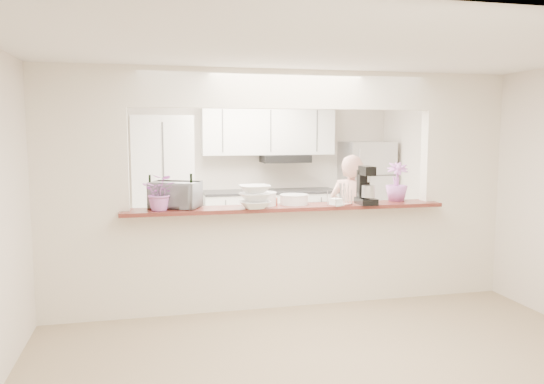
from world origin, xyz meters
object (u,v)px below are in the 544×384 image
object	(u,v)px
refrigerator	(366,194)
toaster_oven	(175,195)
stand_mixer	(366,187)
person	(351,218)

from	to	relation	value
refrigerator	toaster_oven	xyz separation A→B (m)	(-3.20, -2.60, 0.37)
stand_mixer	person	size ratio (longest dim) A/B	0.26
stand_mixer	person	world-z (taller)	person
stand_mixer	toaster_oven	bearing A→B (deg)	174.68
toaster_oven	person	bearing A→B (deg)	42.75
refrigerator	person	distance (m)	2.10
toaster_oven	person	distance (m)	2.38
refrigerator	stand_mixer	world-z (taller)	refrigerator
person	stand_mixer	bearing A→B (deg)	119.47
toaster_oven	stand_mixer	distance (m)	2.01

